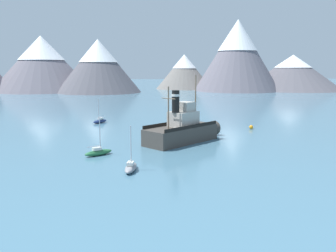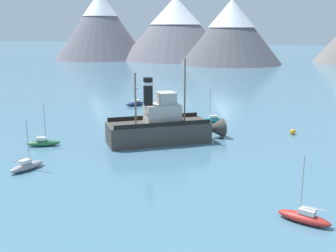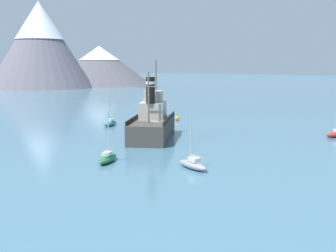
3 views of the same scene
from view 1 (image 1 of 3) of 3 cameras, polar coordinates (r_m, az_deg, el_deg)
ground_plane at (r=52.24m, az=2.30°, el=-2.83°), size 600.00×600.00×0.00m
mountain_ridge at (r=171.86m, az=-5.54°, el=10.14°), size 198.40×56.71×33.76m
old_tugboat at (r=53.19m, az=2.54°, el=-0.61°), size 13.12×11.95×9.90m
sailboat_teal at (r=65.87m, az=2.81°, el=0.08°), size 3.84×2.86×4.90m
sailboat_grey at (r=38.72m, az=-5.99°, el=-6.57°), size 1.73×3.93×4.90m
sailboat_green at (r=46.05m, az=-11.12°, el=-4.12°), size 3.75×3.06×4.90m
sailboat_navy at (r=72.73m, az=-10.86°, el=0.80°), size 3.14×3.71×4.90m
mooring_buoy at (r=66.17m, az=13.20°, el=-0.17°), size 0.72×0.72×0.72m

